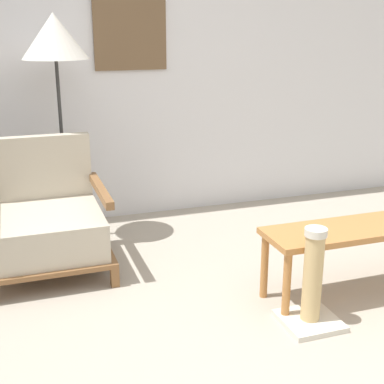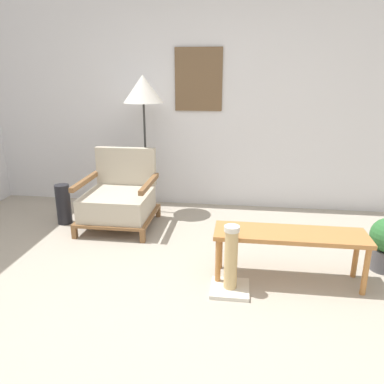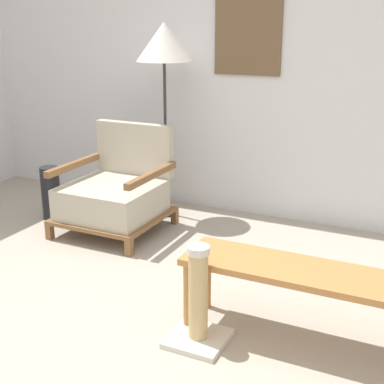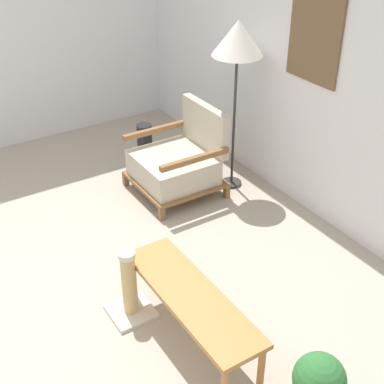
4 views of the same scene
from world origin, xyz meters
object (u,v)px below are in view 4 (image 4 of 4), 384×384
(floor_lamp, at_px, (238,42))
(vase, at_px, (145,145))
(coffee_table, at_px, (191,300))
(scratching_post, at_px, (130,292))
(armchair, at_px, (178,162))

(floor_lamp, bearing_deg, vase, -147.69)
(coffee_table, xyz_separation_m, vase, (-2.36, 0.92, -0.15))
(scratching_post, bearing_deg, coffee_table, 25.33)
(floor_lamp, xyz_separation_m, coffee_table, (1.53, -1.44, -1.05))
(coffee_table, bearing_deg, scratching_post, -154.67)
(armchair, height_order, floor_lamp, floor_lamp)
(armchair, xyz_separation_m, scratching_post, (1.26, -1.15, -0.11))
(floor_lamp, xyz_separation_m, scratching_post, (1.08, -1.66, -1.22))
(coffee_table, height_order, scratching_post, scratching_post)
(scratching_post, bearing_deg, armchair, 137.54)
(floor_lamp, relative_size, vase, 3.56)
(vase, bearing_deg, armchair, 1.64)
(armchair, bearing_deg, scratching_post, -42.46)
(floor_lamp, bearing_deg, coffee_table, -43.25)
(vase, height_order, scratching_post, scratching_post)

